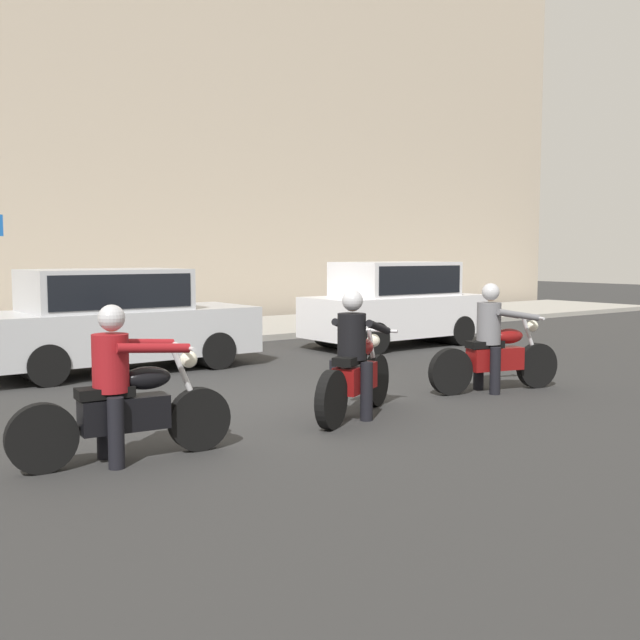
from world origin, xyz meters
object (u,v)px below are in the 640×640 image
at_px(parked_hatchback_white, 395,302).
at_px(motorcycle_with_rider_crimson, 123,397).
at_px(parked_sedan_silver, 114,319).
at_px(motorcycle_with_rider_black_leather, 355,365).
at_px(motorcycle_with_rider_gray, 495,347).

bearing_deg(parked_hatchback_white, motorcycle_with_rider_crimson, -147.59).
xyz_separation_m(parked_sedan_silver, parked_hatchback_white, (6.13, -0.20, 0.05)).
bearing_deg(motorcycle_with_rider_crimson, motorcycle_with_rider_black_leather, 3.98).
xyz_separation_m(motorcycle_with_rider_crimson, parked_sedan_silver, (1.93, 5.32, 0.26)).
distance_m(motorcycle_with_rider_crimson, parked_sedan_silver, 5.66).
bearing_deg(motorcycle_with_rider_black_leather, parked_sedan_silver, 101.68).
bearing_deg(parked_sedan_silver, motorcycle_with_rider_crimson, -109.96).
bearing_deg(motorcycle_with_rider_gray, motorcycle_with_rider_black_leather, -177.38).
height_order(parked_sedan_silver, parked_hatchback_white, parked_hatchback_white).
relative_size(motorcycle_with_rider_gray, motorcycle_with_rider_crimson, 0.99).
height_order(motorcycle_with_rider_gray, parked_sedan_silver, parked_sedan_silver).
relative_size(motorcycle_with_rider_black_leather, motorcycle_with_rider_crimson, 0.88).
relative_size(motorcycle_with_rider_gray, parked_hatchback_white, 0.53).
relative_size(motorcycle_with_rider_black_leather, motorcycle_with_rider_gray, 0.89).
relative_size(parked_sedan_silver, parked_hatchback_white, 1.15).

